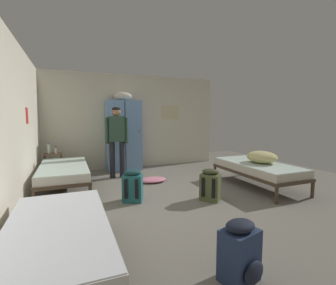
# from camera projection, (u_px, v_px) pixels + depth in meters

# --- Properties ---
(ground_plane) EXTENTS (9.02, 9.02, 0.00)m
(ground_plane) POSITION_uv_depth(u_px,v_px,m) (174.00, 196.00, 4.42)
(ground_plane) COLOR slate
(room_backdrop) EXTENTS (4.89, 5.70, 2.57)m
(room_backdrop) POSITION_uv_depth(u_px,v_px,m) (91.00, 124.00, 5.02)
(room_backdrop) COLOR beige
(room_backdrop) RESTS_ON ground_plane
(locker_bank) EXTENTS (0.90, 0.55, 2.07)m
(locker_bank) POSITION_uv_depth(u_px,v_px,m) (123.00, 134.00, 6.51)
(locker_bank) COLOR #6B93C6
(locker_bank) RESTS_ON ground_plane
(shelf_unit) EXTENTS (0.38, 0.30, 0.57)m
(shelf_unit) POSITION_uv_depth(u_px,v_px,m) (53.00, 163.00, 5.76)
(shelf_unit) COLOR brown
(shelf_unit) RESTS_ON ground_plane
(bed_left_front) EXTENTS (0.90, 1.90, 0.49)m
(bed_left_front) POSITION_uv_depth(u_px,v_px,m) (58.00, 235.00, 2.19)
(bed_left_front) COLOR #473828
(bed_left_front) RESTS_ON ground_plane
(bed_left_rear) EXTENTS (0.90, 1.90, 0.49)m
(bed_left_rear) POSITION_uv_depth(u_px,v_px,m) (64.00, 171.00, 4.78)
(bed_left_rear) COLOR #473828
(bed_left_rear) RESTS_ON ground_plane
(bed_right) EXTENTS (0.90, 1.90, 0.49)m
(bed_right) POSITION_uv_depth(u_px,v_px,m) (257.00, 168.00, 5.00)
(bed_right) COLOR #473828
(bed_right) RESTS_ON ground_plane
(bedding_heap) EXTENTS (0.56, 0.64, 0.24)m
(bedding_heap) POSITION_uv_depth(u_px,v_px,m) (262.00, 157.00, 4.99)
(bedding_heap) COLOR #D1C67F
(bedding_heap) RESTS_ON bed_right
(person_traveler) EXTENTS (0.52, 0.25, 1.65)m
(person_traveler) POSITION_uv_depth(u_px,v_px,m) (117.00, 135.00, 5.68)
(person_traveler) COLOR black
(person_traveler) RESTS_ON ground_plane
(water_bottle) EXTENTS (0.07, 0.07, 0.25)m
(water_bottle) POSITION_uv_depth(u_px,v_px,m) (49.00, 149.00, 5.71)
(water_bottle) COLOR silver
(water_bottle) RESTS_ON shelf_unit
(lotion_bottle) EXTENTS (0.06, 0.06, 0.17)m
(lotion_bottle) POSITION_uv_depth(u_px,v_px,m) (56.00, 150.00, 5.71)
(lotion_bottle) COLOR beige
(lotion_bottle) RESTS_ON shelf_unit
(backpack_teal) EXTENTS (0.39, 0.40, 0.55)m
(backpack_teal) POSITION_uv_depth(u_px,v_px,m) (133.00, 186.00, 4.14)
(backpack_teal) COLOR #23666B
(backpack_teal) RESTS_ON ground_plane
(backpack_navy) EXTENTS (0.37, 0.39, 0.55)m
(backpack_navy) POSITION_uv_depth(u_px,v_px,m) (240.00, 253.00, 2.12)
(backpack_navy) COLOR navy
(backpack_navy) RESTS_ON ground_plane
(backpack_olive) EXTENTS (0.42, 0.42, 0.55)m
(backpack_olive) POSITION_uv_depth(u_px,v_px,m) (210.00, 185.00, 4.20)
(backpack_olive) COLOR #566038
(backpack_olive) RESTS_ON ground_plane
(clothes_pile_pink) EXTENTS (0.60, 0.43, 0.10)m
(clothes_pile_pink) POSITION_uv_depth(u_px,v_px,m) (153.00, 180.00, 5.39)
(clothes_pile_pink) COLOR pink
(clothes_pile_pink) RESTS_ON ground_plane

